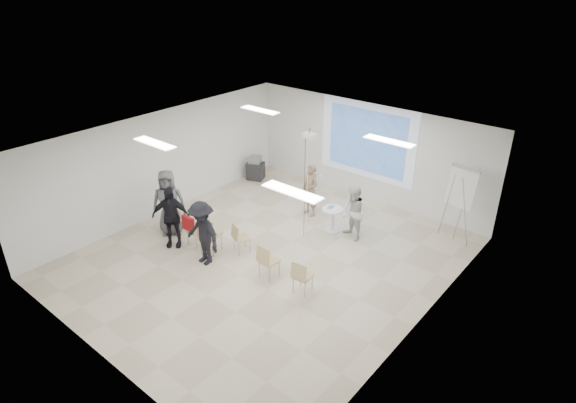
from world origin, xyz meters
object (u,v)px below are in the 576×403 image
Objects in this scene: audience_mid at (202,229)px; flipchart_easel at (462,188)px; player_right at (354,210)px; chair_right_far at (301,275)px; chair_right_inner at (267,259)px; audience_left at (170,213)px; chair_far_left at (175,216)px; laptop at (211,233)px; audience_outer at (168,199)px; chair_left_inner at (208,233)px; pedestal_table at (332,218)px; player_left at (311,186)px; chair_center at (239,236)px; av_cart at (255,169)px; chair_left_mid at (194,229)px.

audience_mid is 0.90× the size of flipchart_easel.
player_right is 2.04× the size of chair_right_far.
flipchart_easel is (2.12, 1.62, 0.69)m from player_right.
audience_left is (-2.85, -0.46, 0.43)m from chair_right_inner.
audience_left reaches higher than chair_far_left.
laptop is (1.38, 0.03, -0.03)m from chair_far_left.
chair_right_inner is 0.43× the size of audience_outer.
chair_left_inner is 0.48× the size of audience_outer.
pedestal_table is 3.41m from flipchart_easel.
player_left is 2.25× the size of chair_center.
audience_outer reaches higher than audience_mid.
audience_mid is (0.22, -0.37, 0.35)m from chair_left_inner.
audience_left is at bearing -35.06° from chair_far_left.
player_right is 2.01× the size of av_cart.
pedestal_table is 0.72× the size of chair_left_inner.
pedestal_table is 3.30m from laptop.
player_right reaches higher than pedestal_table.
chair_center reaches higher than laptop.
player_right is 3.78m from chair_left_inner.
player_left is 1.90× the size of chair_far_left.
chair_left_inner is at bearing -88.50° from player_left.
flipchart_easel reaches higher than player_left.
audience_mid is (-2.15, -3.30, 0.10)m from player_right.
flipchart_easel is at bearing 67.44° from chair_center.
player_right is at bearing 74.86° from chair_center.
chair_left_inner is 1.19× the size of av_cart.
chair_left_mid is 1.24m from chair_center.
audience_outer is (-2.26, -3.23, 0.12)m from player_left.
chair_left_inner is 0.47× the size of flipchart_easel.
av_cart is at bearing 177.25° from player_left.
laptop is (-1.76, -2.78, 0.13)m from pedestal_table.
flipchart_easel reaches higher than chair_left_inner.
chair_left_mid is 1.04× the size of chair_right_far.
player_right is 1.97× the size of chair_left_mid.
pedestal_table is at bearing -7.26° from player_left.
audience_left is at bearing -101.87° from player_left.
chair_left_mid is 0.96m from audience_mid.
pedestal_table is 4.41m from audience_outer.
pedestal_table is 0.77m from player_right.
pedestal_table is 0.38× the size of audience_mid.
chair_right_inner is at bearing -88.14° from pedestal_table.
chair_center is at bearing -107.50° from player_right.
laptop is (-1.85, -0.02, 0.01)m from chair_right_inner.
player_right is at bearing -142.94° from laptop.
pedestal_table is 3.63m from audience_mid.
audience_left reaches higher than av_cart.
chair_right_far is 2.67m from audience_mid.
chair_left_inner reaches higher than laptop.
player_left is at bearing 109.05° from chair_center.
audience_mid reaches higher than chair_center.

